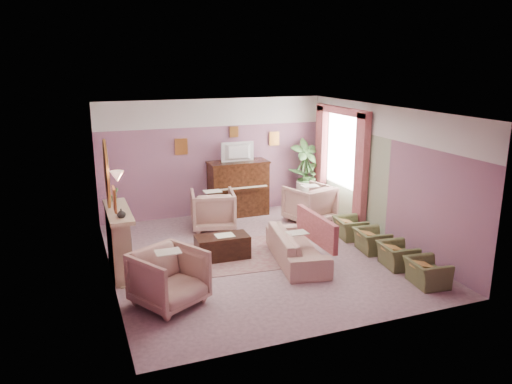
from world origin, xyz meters
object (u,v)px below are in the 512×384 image
object	(u,v)px
piano	(238,189)
floral_armchair_left	(213,208)
sofa	(297,241)
olive_chair_a	(427,269)
floral_armchair_front	(169,275)
olive_chair_d	(350,225)
television	(239,151)
olive_chair_c	(372,237)
coffee_table	(222,247)
side_table	(306,195)
olive_chair_b	(397,252)
floral_armchair_right	(310,202)

from	to	relation	value
piano	floral_armchair_left	size ratio (longest dim) A/B	1.43
sofa	olive_chair_a	distance (m)	2.34
sofa	floral_armchair_front	xyz separation A→B (m)	(-2.57, -0.87, 0.09)
piano	olive_chair_d	size ratio (longest dim) A/B	2.08
piano	floral_armchair_left	world-z (taller)	piano
television	olive_chair_c	world-z (taller)	television
floral_armchair_left	olive_chair_d	xyz separation A→B (m)	(2.55, -1.62, -0.20)
sofa	floral_armchair_left	size ratio (longest dim) A/B	2.02
television	floral_armchair_left	size ratio (longest dim) A/B	0.82
sofa	olive_chair_d	world-z (taller)	sofa
television	sofa	size ratio (longest dim) A/B	0.41
sofa	coffee_table	bearing A→B (deg)	153.30
side_table	piano	bearing A→B (deg)	175.74
coffee_table	side_table	world-z (taller)	side_table
olive_chair_a	olive_chair_c	distance (m)	1.64
sofa	piano	bearing A→B (deg)	91.25
olive_chair_b	olive_chair_c	world-z (taller)	same
television	floral_armchair_right	world-z (taller)	television
coffee_table	floral_armchair_left	distance (m)	1.78
floral_armchair_front	olive_chair_c	distance (m)	4.26
olive_chair_b	olive_chair_d	bearing A→B (deg)	90.00
piano	floral_armchair_front	world-z (taller)	piano
olive_chair_b	sofa	bearing A→B (deg)	151.06
sofa	side_table	size ratio (longest dim) A/B	2.82
piano	side_table	xyz separation A→B (m)	(1.78, -0.13, -0.30)
floral_armchair_front	olive_chair_d	size ratio (longest dim) A/B	1.45
coffee_table	olive_chair_c	distance (m)	2.95
floral_armchair_front	floral_armchair_right	bearing A→B (deg)	36.93
television	olive_chair_d	distance (m)	3.18
side_table	floral_armchair_left	bearing A→B (deg)	-165.86
floral_armchair_left	floral_armchair_right	distance (m)	2.26
olive_chair_a	olive_chair_b	world-z (taller)	same
television	olive_chair_b	world-z (taller)	television
floral_armchair_right	olive_chair_a	world-z (taller)	floral_armchair_right
olive_chair_a	olive_chair_d	size ratio (longest dim) A/B	1.00
coffee_table	olive_chair_b	size ratio (longest dim) A/B	1.49
television	side_table	xyz separation A→B (m)	(1.78, -0.08, -1.25)
coffee_table	olive_chair_a	world-z (taller)	olive_chair_a
floral_armchair_front	olive_chair_d	bearing A→B (deg)	21.20
television	coffee_table	xyz separation A→B (m)	(-1.19, -2.49, -1.38)
coffee_table	olive_chair_c	xyz separation A→B (m)	(2.87, -0.70, 0.07)
sofa	olive_chair_c	distance (m)	1.61
floral_armchair_left	floral_armchair_right	world-z (taller)	same
floral_armchair_front	olive_chair_d	distance (m)	4.48
floral_armchair_left	side_table	xyz separation A→B (m)	(2.65, 0.67, -0.14)
olive_chair_b	coffee_table	bearing A→B (deg)	152.03
coffee_table	floral_armchair_front	xyz separation A→B (m)	(-1.31, -1.50, 0.26)
olive_chair_b	olive_chair_c	distance (m)	0.82
olive_chair_d	sofa	bearing A→B (deg)	-154.84
piano	side_table	world-z (taller)	piano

